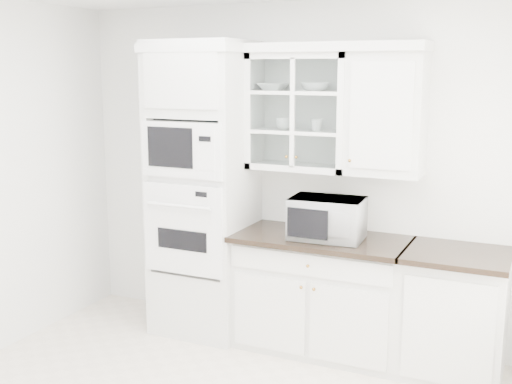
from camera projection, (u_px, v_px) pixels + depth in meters
The scene contains 12 objects.
room_shell at pixel (228, 134), 3.96m from camera, with size 4.00×3.50×2.70m.
oven_column at pixel (203, 190), 5.26m from camera, with size 0.76×0.68×2.40m.
base_cabinet_run at pixel (322, 293), 4.99m from camera, with size 1.32×0.67×0.92m.
extra_base_cabinet at pixel (454, 313), 4.58m from camera, with size 0.72×0.67×0.92m.
upper_cabinet_glass at pixel (300, 112), 4.96m from camera, with size 0.80×0.33×0.90m.
upper_cabinet_solid at pixel (387, 114), 4.68m from camera, with size 0.55×0.33×0.90m, color silver.
crown_molding at pixel (287, 48), 4.89m from camera, with size 2.14×0.38×0.07m, color silver.
countertop_microwave at pixel (328, 218), 4.82m from camera, with size 0.54×0.45×0.31m, color white.
bowl_a at pixel (273, 87), 5.02m from camera, with size 0.24×0.24×0.06m, color white.
bowl_b at pixel (315, 87), 4.86m from camera, with size 0.21×0.21×0.07m, color white.
cup_a at pixel (284, 123), 5.02m from camera, with size 0.12×0.12×0.10m, color white.
cup_b at pixel (317, 125), 4.91m from camera, with size 0.10×0.10×0.10m, color white.
Camera 1 is at (1.83, -3.08, 2.17)m, focal length 45.00 mm.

